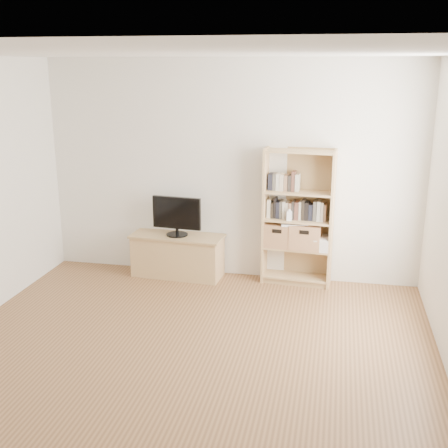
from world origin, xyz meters
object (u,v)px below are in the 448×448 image
(tv_stand, at_px, (178,256))
(basket_left, at_px, (279,234))
(laptop, at_px, (294,224))
(basket_right, at_px, (306,236))
(bookshelf, at_px, (298,218))
(television, at_px, (177,217))
(baby_monitor, at_px, (289,216))

(tv_stand, distance_m, basket_left, 1.28)
(laptop, bearing_deg, basket_right, -8.85)
(laptop, bearing_deg, bookshelf, 9.33)
(television, height_order, baby_monitor, television)
(basket_left, bearing_deg, bookshelf, 2.46)
(tv_stand, xyz_separation_m, basket_right, (1.54, 0.05, 0.34))
(television, height_order, laptop, television)
(baby_monitor, relative_size, basket_right, 0.32)
(baby_monitor, relative_size, laptop, 0.37)
(tv_stand, distance_m, laptop, 1.49)
(tv_stand, height_order, bookshelf, bookshelf)
(tv_stand, bearing_deg, basket_left, 7.15)
(basket_right, distance_m, laptop, 0.20)
(bookshelf, height_order, basket_right, bookshelf)
(baby_monitor, xyz_separation_m, laptop, (0.05, 0.07, -0.11))
(bookshelf, relative_size, baby_monitor, 14.23)
(television, bearing_deg, basket_left, 8.90)
(television, relative_size, baby_monitor, 5.34)
(tv_stand, xyz_separation_m, bookshelf, (1.45, 0.06, 0.56))
(basket_right, bearing_deg, basket_left, 179.85)
(baby_monitor, bearing_deg, laptop, 40.77)
(laptop, bearing_deg, television, 171.56)
(television, relative_size, laptop, 1.97)
(bookshelf, xyz_separation_m, basket_right, (0.10, -0.01, -0.21))
(bookshelf, bearing_deg, basket_left, -178.81)
(basket_left, bearing_deg, tv_stand, -171.22)
(bookshelf, xyz_separation_m, laptop, (-0.04, -0.02, -0.07))
(basket_right, bearing_deg, laptop, -174.53)
(television, relative_size, basket_right, 1.70)
(tv_stand, height_order, basket_right, basket_right)
(tv_stand, relative_size, television, 1.80)
(tv_stand, relative_size, baby_monitor, 9.58)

